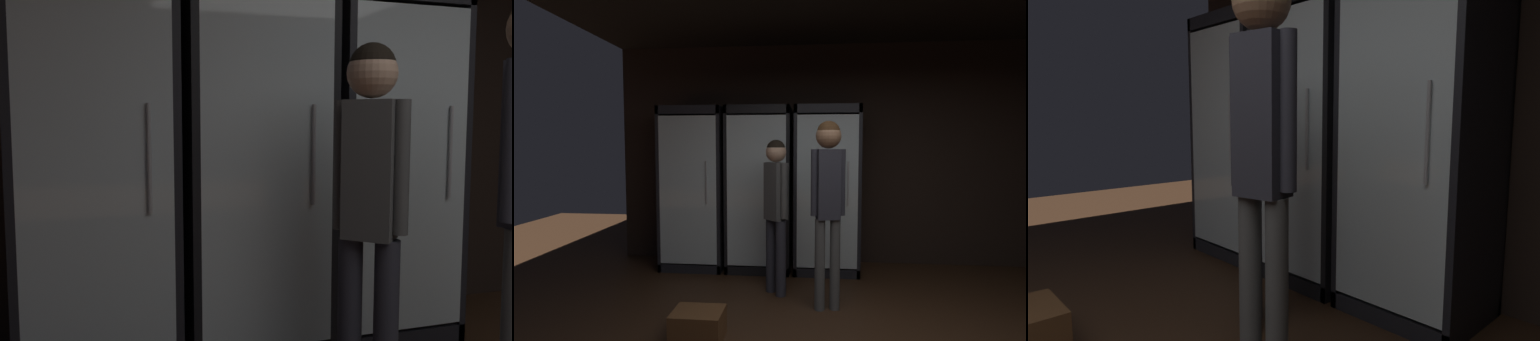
{
  "view_description": "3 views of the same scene",
  "coord_description": "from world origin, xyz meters",
  "views": [
    {
      "loc": [
        -1.96,
        -0.11,
        1.26
      ],
      "look_at": [
        -1.09,
        2.59,
        0.99
      ],
      "focal_mm": 37.33,
      "sensor_mm": 36.0,
      "label": 1
    },
    {
      "loc": [
        -0.51,
        -2.04,
        1.53
      ],
      "look_at": [
        -0.96,
        2.49,
        1.22
      ],
      "focal_mm": 27.18,
      "sensor_mm": 36.0,
      "label": 2
    },
    {
      "loc": [
        0.97,
        0.4,
        1.17
      ],
      "look_at": [
        -1.32,
        2.53,
        0.78
      ],
      "focal_mm": 29.94,
      "sensor_mm": 36.0,
      "label": 3
    }
  ],
  "objects": [
    {
      "name": "wall_back",
      "position": [
        0.0,
        3.03,
        1.4
      ],
      "size": [
        6.0,
        0.06,
        2.8
      ],
      "primitive_type": "cube",
      "color": "black",
      "rests_on": "ground"
    },
    {
      "name": "cooler_far_left",
      "position": [
        -1.92,
        2.7,
        0.97
      ],
      "size": [
        0.76,
        0.68,
        1.98
      ],
      "color": "black",
      "rests_on": "ground"
    },
    {
      "name": "cooler_left",
      "position": [
        -1.11,
        2.7,
        0.97
      ],
      "size": [
        0.76,
        0.68,
        1.98
      ],
      "color": "black",
      "rests_on": "ground"
    },
    {
      "name": "cooler_center",
      "position": [
        -0.3,
        2.7,
        0.96
      ],
      "size": [
        0.76,
        0.68,
        1.98
      ],
      "color": "black",
      "rests_on": "ground"
    },
    {
      "name": "shopper_near",
      "position": [
        -0.33,
        1.49,
        1.15
      ],
      "size": [
        0.31,
        0.23,
        1.74
      ],
      "color": "#4C4C4C",
      "rests_on": "ground"
    },
    {
      "name": "shopper_far",
      "position": [
        -0.84,
        1.83,
        0.97
      ],
      "size": [
        0.26,
        0.26,
        1.58
      ],
      "color": "#2D2D38",
      "rests_on": "ground"
    },
    {
      "name": "wine_crate_floor",
      "position": [
        -1.36,
        0.83,
        0.12
      ],
      "size": [
        0.39,
        0.31,
        0.23
      ],
      "primitive_type": "cube",
      "color": "brown",
      "rests_on": "ground"
    }
  ]
}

